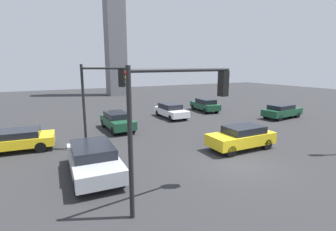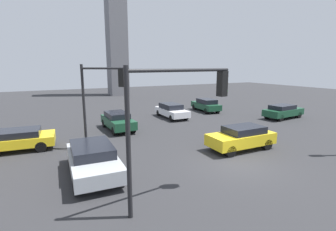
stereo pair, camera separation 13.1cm
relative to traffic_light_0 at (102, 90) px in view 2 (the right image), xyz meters
name	(u,v)px [view 2 (the right image)]	position (x,y,z in m)	size (l,w,h in m)	color
ground_plane	(238,164)	(5.61, -5.61, -3.64)	(98.08, 98.08, 0.00)	#2D2D30
traffic_light_0	(102,90)	(0.00, 0.00, 0.00)	(2.31, 1.77, 5.15)	black
traffic_light_2	(181,104)	(1.14, -7.28, 0.09)	(4.50, 0.77, 5.08)	black
car_0	(13,140)	(-5.00, 2.24, -2.95)	(4.90, 2.45, 1.27)	yellow
car_1	(172,110)	(8.16, 6.66, -2.92)	(1.85, 4.36, 1.37)	silver
car_2	(118,121)	(2.06, 4.36, -2.89)	(1.81, 4.25, 1.40)	#19472D
car_3	(93,159)	(-1.37, -3.40, -2.87)	(2.28, 4.87, 1.42)	#ADB2B7
car_4	(242,137)	(7.44, -3.84, -2.87)	(4.20, 1.83, 1.44)	yellow
car_5	(283,111)	(17.64, 1.38, -2.92)	(4.41, 2.09, 1.34)	#19472D
car_6	(206,105)	(13.26, 8.03, -2.90)	(2.08, 4.30, 1.41)	#19472D
skyline_tower	(116,13)	(9.14, 28.43, 10.03)	(3.06, 3.06, 27.34)	slate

